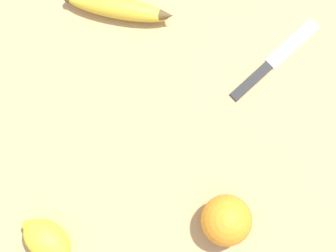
# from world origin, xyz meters

# --- Properties ---
(ground_plane) EXTENTS (3.00, 3.00, 0.00)m
(ground_plane) POSITION_xyz_m (0.00, 0.00, 0.00)
(ground_plane) COLOR tan
(banana) EXTENTS (0.05, 0.19, 0.04)m
(banana) POSITION_xyz_m (-0.14, -0.20, 0.02)
(banana) COLOR gold
(banana) RESTS_ON ground_plane
(orange) EXTENTS (0.08, 0.08, 0.08)m
(orange) POSITION_xyz_m (0.15, 0.05, 0.04)
(orange) COLOR orange
(orange) RESTS_ON ground_plane
(lemon) EXTENTS (0.08, 0.09, 0.05)m
(lemon) POSITION_xyz_m (0.25, -0.20, 0.03)
(lemon) COLOR yellow
(lemon) RESTS_ON ground_plane
(paring_knife) EXTENTS (0.17, 0.12, 0.01)m
(paring_knife) POSITION_xyz_m (-0.12, 0.07, 0.00)
(paring_knife) COLOR silver
(paring_knife) RESTS_ON ground_plane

